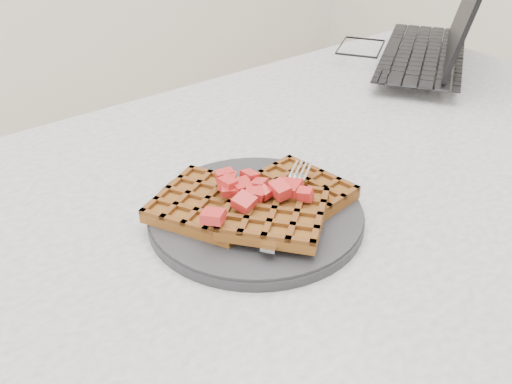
% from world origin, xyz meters
% --- Properties ---
extents(table, '(1.20, 0.80, 0.75)m').
position_xyz_m(table, '(0.00, 0.00, 0.64)').
color(table, '#BCBDBA').
rests_on(table, ground).
extents(plate, '(0.26, 0.26, 0.02)m').
position_xyz_m(plate, '(-0.16, -0.02, 0.76)').
color(plate, black).
rests_on(plate, table).
extents(waffles, '(0.24, 0.23, 0.03)m').
position_xyz_m(waffles, '(-0.16, -0.02, 0.78)').
color(waffles, brown).
rests_on(waffles, plate).
extents(strawberry_pile, '(0.15, 0.15, 0.02)m').
position_xyz_m(strawberry_pile, '(-0.16, -0.02, 0.80)').
color(strawberry_pile, '#950204').
rests_on(strawberry_pile, waffles).
extents(fork, '(0.16, 0.12, 0.02)m').
position_xyz_m(fork, '(-0.13, -0.05, 0.77)').
color(fork, silver).
rests_on(fork, plate).
extents(laptop, '(0.45, 0.43, 0.26)m').
position_xyz_m(laptop, '(0.41, 0.23, 0.79)').
color(laptop, black).
rests_on(laptop, table).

